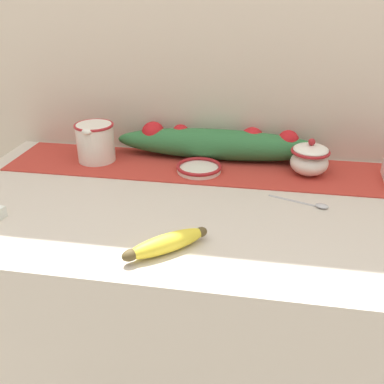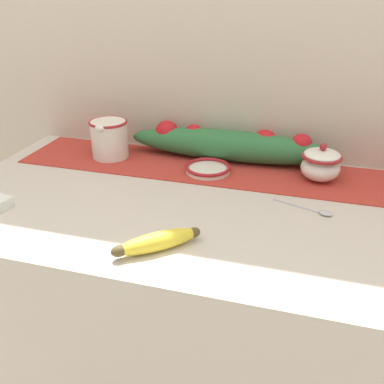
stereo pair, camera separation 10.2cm
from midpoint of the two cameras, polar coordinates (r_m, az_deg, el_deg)
name	(u,v)px [view 1 (the left image)]	position (r m, az deg, el deg)	size (l,w,h in m)	color
countertop	(203,338)	(1.36, -0.82, -19.01)	(1.36, 0.69, 0.93)	beige
back_wall	(223,68)	(1.34, 1.91, 16.20)	(2.16, 0.04, 2.40)	beige
table_runner	(215,168)	(1.27, 0.79, 3.13)	(1.25, 0.24, 0.00)	#B23328
cream_pitcher	(96,141)	(1.35, -14.88, 6.56)	(0.12, 0.14, 0.12)	white
sugar_bowl	(310,159)	(1.24, 13.17, 4.28)	(0.11, 0.11, 0.11)	white
small_dish	(199,168)	(1.25, -1.41, 3.18)	(0.13, 0.13, 0.02)	white
banana	(166,243)	(0.89, -6.76, -6.93)	(0.16, 0.15, 0.04)	yellow
spoon	(317,205)	(1.09, 13.74, -1.78)	(0.15, 0.06, 0.01)	#B7B7BC
poinsettia_garland	(218,143)	(1.32, 1.31, 6.50)	(0.64, 0.11, 0.11)	#2D6B38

